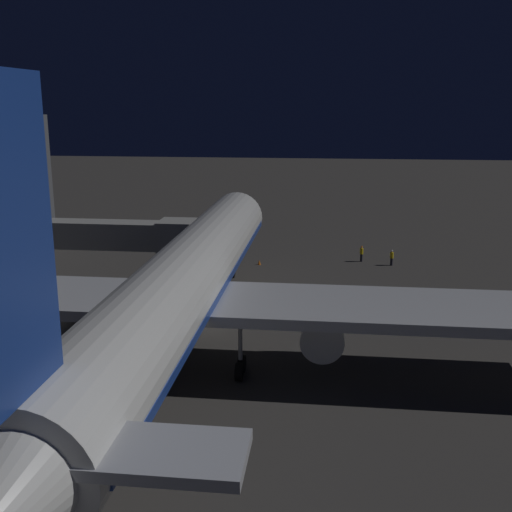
% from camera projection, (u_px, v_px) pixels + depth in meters
% --- Properties ---
extents(ground_plane, '(320.00, 320.00, 0.00)m').
position_uv_depth(ground_plane, '(205.00, 326.00, 50.27)').
color(ground_plane, '#383533').
extents(airliner_at_gate, '(54.41, 57.29, 18.71)m').
position_uv_depth(airliner_at_gate, '(182.00, 288.00, 41.54)').
color(airliner_at_gate, silver).
rests_on(airliner_at_gate, ground_plane).
extents(jet_bridge, '(21.80, 3.40, 7.24)m').
position_uv_depth(jet_bridge, '(98.00, 235.00, 57.65)').
color(jet_bridge, '#9E9E99').
rests_on(jet_bridge, ground_plane).
extents(apron_floodlight_mast, '(2.90, 0.50, 16.57)m').
position_uv_depth(apron_floodlight_mast, '(11.00, 177.00, 68.33)').
color(apron_floodlight_mast, '#59595E').
rests_on(apron_floodlight_mast, ground_plane).
extents(ground_crew_near_nose_gear, '(0.40, 0.40, 1.85)m').
position_uv_depth(ground_crew_near_nose_gear, '(361.00, 253.00, 70.48)').
color(ground_crew_near_nose_gear, black).
rests_on(ground_crew_near_nose_gear, ground_plane).
extents(ground_crew_marshaller_fwd, '(0.40, 0.40, 1.78)m').
position_uv_depth(ground_crew_marshaller_fwd, '(392.00, 257.00, 68.80)').
color(ground_crew_marshaller_fwd, black).
rests_on(ground_crew_marshaller_fwd, ground_plane).
extents(traffic_cone_nose_port, '(0.36, 0.36, 0.55)m').
position_uv_depth(traffic_cone_nose_port, '(259.00, 262.00, 69.29)').
color(traffic_cone_nose_port, orange).
rests_on(traffic_cone_nose_port, ground_plane).
extents(traffic_cone_nose_starboard, '(0.36, 0.36, 0.55)m').
position_uv_depth(traffic_cone_nose_starboard, '(221.00, 261.00, 69.78)').
color(traffic_cone_nose_starboard, orange).
rests_on(traffic_cone_nose_starboard, ground_plane).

